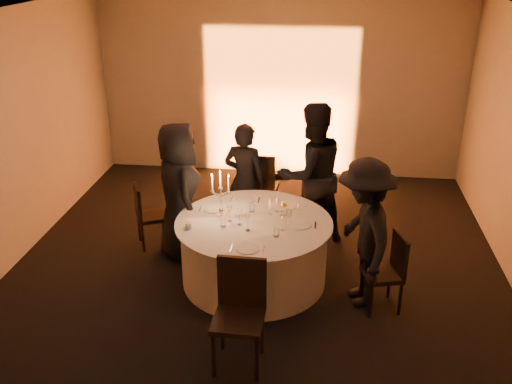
# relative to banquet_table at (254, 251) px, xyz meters

# --- Properties ---
(floor) EXTENTS (7.00, 7.00, 0.00)m
(floor) POSITION_rel_banquet_table_xyz_m (0.00, 0.00, -0.38)
(floor) COLOR black
(floor) RESTS_ON ground
(ceiling) EXTENTS (7.00, 7.00, 0.00)m
(ceiling) POSITION_rel_banquet_table_xyz_m (0.00, 0.00, 2.62)
(ceiling) COLOR white
(ceiling) RESTS_ON wall_back
(wall_back) EXTENTS (7.00, 0.00, 7.00)m
(wall_back) POSITION_rel_banquet_table_xyz_m (0.00, 3.50, 1.12)
(wall_back) COLOR #B8B3AB
(wall_back) RESTS_ON floor
(uplighter_fixture) EXTENTS (0.25, 0.12, 0.10)m
(uplighter_fixture) POSITION_rel_banquet_table_xyz_m (0.00, 3.20, -0.33)
(uplighter_fixture) COLOR black
(uplighter_fixture) RESTS_ON floor
(banquet_table) EXTENTS (1.80, 1.80, 0.77)m
(banquet_table) POSITION_rel_banquet_table_xyz_m (0.00, 0.00, 0.00)
(banquet_table) COLOR black
(banquet_table) RESTS_ON floor
(chair_left) EXTENTS (0.51, 0.51, 0.86)m
(chair_left) POSITION_rel_banquet_table_xyz_m (-1.48, 0.67, 0.10)
(chair_left) COLOR black
(chair_left) RESTS_ON floor
(chair_back_left) EXTENTS (0.50, 0.50, 1.07)m
(chair_back_left) POSITION_rel_banquet_table_xyz_m (-0.11, 1.46, 0.22)
(chair_back_left) COLOR black
(chair_back_left) RESTS_ON floor
(chair_back_right) EXTENTS (0.50, 0.50, 0.87)m
(chair_back_right) POSITION_rel_banquet_table_xyz_m (0.63, 1.29, 0.10)
(chair_back_right) COLOR black
(chair_back_right) RESTS_ON floor
(chair_right) EXTENTS (0.47, 0.47, 0.87)m
(chair_right) POSITION_rel_banquet_table_xyz_m (1.50, -0.37, 0.10)
(chair_right) COLOR black
(chair_right) RESTS_ON floor
(chair_front) EXTENTS (0.47, 0.47, 1.05)m
(chair_front) POSITION_rel_banquet_table_xyz_m (0.05, -1.40, 0.21)
(chair_front) COLOR black
(chair_front) RESTS_ON floor
(guest_left) EXTENTS (0.88, 1.01, 1.74)m
(guest_left) POSITION_rel_banquet_table_xyz_m (-0.99, 0.51, 0.49)
(guest_left) COLOR black
(guest_left) RESTS_ON floor
(guest_back_left) EXTENTS (0.65, 0.50, 1.58)m
(guest_back_left) POSITION_rel_banquet_table_xyz_m (-0.26, 1.14, 0.40)
(guest_back_left) COLOR black
(guest_back_left) RESTS_ON floor
(guest_back_right) EXTENTS (1.15, 1.08, 1.89)m
(guest_back_right) POSITION_rel_banquet_table_xyz_m (0.61, 1.07, 0.56)
(guest_back_right) COLOR black
(guest_back_right) RESTS_ON floor
(guest_right) EXTENTS (0.85, 1.19, 1.68)m
(guest_right) POSITION_rel_banquet_table_xyz_m (1.22, -0.27, 0.45)
(guest_right) COLOR black
(guest_right) RESTS_ON floor
(plate_left) EXTENTS (0.36, 0.25, 0.01)m
(plate_left) POSITION_rel_banquet_table_xyz_m (-0.51, 0.25, 0.39)
(plate_left) COLOR white
(plate_left) RESTS_ON banquet_table
(plate_back_left) EXTENTS (0.36, 0.25, 0.01)m
(plate_back_left) POSITION_rel_banquet_table_xyz_m (-0.18, 0.58, 0.39)
(plate_back_left) COLOR white
(plate_back_left) RESTS_ON banquet_table
(plate_back_right) EXTENTS (0.35, 0.29, 0.08)m
(plate_back_right) POSITION_rel_banquet_table_xyz_m (0.31, 0.43, 0.40)
(plate_back_right) COLOR white
(plate_back_right) RESTS_ON banquet_table
(plate_right) EXTENTS (0.36, 0.26, 0.01)m
(plate_right) POSITION_rel_banquet_table_xyz_m (0.53, -0.02, 0.39)
(plate_right) COLOR white
(plate_right) RESTS_ON banquet_table
(plate_front) EXTENTS (0.36, 0.25, 0.01)m
(plate_front) POSITION_rel_banquet_table_xyz_m (0.01, -0.63, 0.39)
(plate_front) COLOR white
(plate_front) RESTS_ON banquet_table
(coffee_cup) EXTENTS (0.11, 0.11, 0.07)m
(coffee_cup) POSITION_rel_banquet_table_xyz_m (-0.70, -0.25, 0.42)
(coffee_cup) COLOR white
(coffee_cup) RESTS_ON banquet_table
(candelabra) EXTENTS (0.24, 0.11, 0.57)m
(candelabra) POSITION_rel_banquet_table_xyz_m (-0.40, 0.11, 0.58)
(candelabra) COLOR white
(candelabra) RESTS_ON banquet_table
(wine_glass_a) EXTENTS (0.07, 0.07, 0.19)m
(wine_glass_a) POSITION_rel_banquet_table_xyz_m (-0.04, -0.23, 0.52)
(wine_glass_a) COLOR silver
(wine_glass_a) RESTS_ON banquet_table
(wine_glass_b) EXTENTS (0.07, 0.07, 0.19)m
(wine_glass_b) POSITION_rel_banquet_table_xyz_m (-0.15, -0.10, 0.52)
(wine_glass_b) COLOR silver
(wine_glass_b) RESTS_ON banquet_table
(wine_glass_c) EXTENTS (0.07, 0.07, 0.19)m
(wine_glass_c) POSITION_rel_banquet_table_xyz_m (0.17, 0.21, 0.52)
(wine_glass_c) COLOR silver
(wine_glass_c) RESTS_ON banquet_table
(wine_glass_d) EXTENTS (0.07, 0.07, 0.19)m
(wine_glass_d) POSITION_rel_banquet_table_xyz_m (0.34, -0.17, 0.52)
(wine_glass_d) COLOR silver
(wine_glass_d) RESTS_ON banquet_table
(wine_glass_e) EXTENTS (0.07, 0.07, 0.19)m
(wine_glass_e) POSITION_rel_banquet_table_xyz_m (0.30, 0.18, 0.52)
(wine_glass_e) COLOR silver
(wine_glass_e) RESTS_ON banquet_table
(wine_glass_f) EXTENTS (0.07, 0.07, 0.19)m
(wine_glass_f) POSITION_rel_banquet_table_xyz_m (-0.28, -0.02, 0.52)
(wine_glass_f) COLOR silver
(wine_glass_f) RESTS_ON banquet_table
(wine_glass_g) EXTENTS (0.07, 0.07, 0.19)m
(wine_glass_g) POSITION_rel_banquet_table_xyz_m (0.24, 0.28, 0.52)
(wine_glass_g) COLOR silver
(wine_glass_g) RESTS_ON banquet_table
(tumbler_a) EXTENTS (0.07, 0.07, 0.09)m
(tumbler_a) POSITION_rel_banquet_table_xyz_m (-0.33, -0.16, 0.43)
(tumbler_a) COLOR silver
(tumbler_a) RESTS_ON banquet_table
(tumbler_b) EXTENTS (0.07, 0.07, 0.09)m
(tumbler_b) POSITION_rel_banquet_table_xyz_m (-0.05, 0.26, 0.43)
(tumbler_b) COLOR silver
(tumbler_b) RESTS_ON banquet_table
(tumbler_c) EXTENTS (0.07, 0.07, 0.09)m
(tumbler_c) POSITION_rel_banquet_table_xyz_m (0.39, 0.17, 0.43)
(tumbler_c) COLOR silver
(tumbler_c) RESTS_ON banquet_table
(tumbler_d) EXTENTS (0.07, 0.07, 0.09)m
(tumbler_d) POSITION_rel_banquet_table_xyz_m (0.29, -0.32, 0.43)
(tumbler_d) COLOR silver
(tumbler_d) RESTS_ON banquet_table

